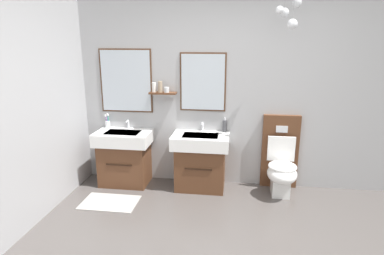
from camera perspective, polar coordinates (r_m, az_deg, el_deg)
wall_back at (r=4.38m, az=7.59°, el=7.71°), size 4.46×0.63×2.78m
bath_mat at (r=4.24m, az=-14.19°, el=-12.61°), size 0.68×0.44×0.01m
vanity_sink_left at (r=4.61m, az=-11.69°, el=-4.90°), size 0.74×0.52×0.75m
tap_on_left_sink at (r=4.66m, az=-11.19°, el=0.75°), size 0.03×0.13×0.11m
vanity_sink_right at (r=4.38m, az=1.51°, el=-5.66°), size 0.74×0.52×0.75m
tap_on_right_sink at (r=4.43m, az=1.82°, el=0.30°), size 0.03×0.13×0.11m
toilet at (r=4.41m, az=15.27°, el=-6.31°), size 0.48×0.62×1.00m
toothbrush_cup at (r=4.75m, az=-14.56°, el=0.70°), size 0.07×0.07×0.21m
soap_dispenser at (r=4.40m, az=5.74°, el=0.33°), size 0.06×0.06×0.20m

